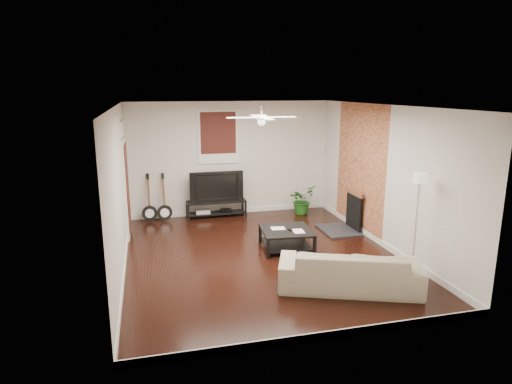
% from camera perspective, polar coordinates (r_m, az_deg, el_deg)
% --- Properties ---
extents(room, '(5.01, 6.01, 2.81)m').
position_cam_1_polar(room, '(8.05, 0.69, 1.10)').
color(room, black).
rests_on(room, ground).
extents(brick_accent, '(0.02, 2.20, 2.80)m').
position_cam_1_polar(brick_accent, '(9.86, 13.31, 3.00)').
color(brick_accent, '#A15834').
rests_on(brick_accent, floor).
extents(fireplace, '(0.80, 1.10, 0.92)m').
position_cam_1_polar(fireplace, '(9.94, 11.54, -2.39)').
color(fireplace, black).
rests_on(fireplace, floor).
extents(window_back, '(1.00, 0.06, 1.30)m').
position_cam_1_polar(window_back, '(10.78, -4.92, 7.12)').
color(window_back, black).
rests_on(window_back, wall_back).
extents(door_left, '(0.08, 1.00, 2.50)m').
position_cam_1_polar(door_left, '(9.70, -16.49, 1.74)').
color(door_left, white).
rests_on(door_left, wall_left).
extents(tv_stand, '(1.45, 0.39, 0.41)m').
position_cam_1_polar(tv_stand, '(10.90, -5.15, -2.17)').
color(tv_stand, black).
rests_on(tv_stand, floor).
extents(tv, '(1.30, 0.17, 0.75)m').
position_cam_1_polar(tv, '(10.78, -5.24, 0.82)').
color(tv, black).
rests_on(tv, tv_stand).
extents(coffee_table, '(1.03, 1.03, 0.40)m').
position_cam_1_polar(coffee_table, '(8.75, 3.94, -6.11)').
color(coffee_table, black).
rests_on(coffee_table, floor).
extents(sofa, '(2.36, 1.59, 0.64)m').
position_cam_1_polar(sofa, '(7.20, 11.99, -9.75)').
color(sofa, tan).
rests_on(sofa, floor).
extents(floor_lamp, '(0.38, 0.38, 1.79)m').
position_cam_1_polar(floor_lamp, '(7.67, 20.03, -4.25)').
color(floor_lamp, silver).
rests_on(floor_lamp, floor).
extents(potted_plant, '(0.85, 0.83, 0.72)m').
position_cam_1_polar(potted_plant, '(11.15, 5.96, -1.01)').
color(potted_plant, '#1D5819').
rests_on(potted_plant, floor).
extents(guitar_left, '(0.37, 0.27, 1.16)m').
position_cam_1_polar(guitar_left, '(10.66, -13.72, -0.77)').
color(guitar_left, black).
rests_on(guitar_left, floor).
extents(guitar_right, '(0.38, 0.28, 1.16)m').
position_cam_1_polar(guitar_right, '(10.64, -11.84, -0.70)').
color(guitar_right, black).
rests_on(guitar_right, floor).
extents(ceiling_fan, '(1.24, 1.24, 0.32)m').
position_cam_1_polar(ceiling_fan, '(7.88, 0.72, 9.65)').
color(ceiling_fan, white).
rests_on(ceiling_fan, ceiling).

